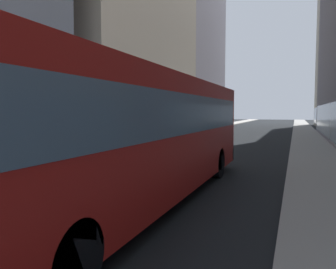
% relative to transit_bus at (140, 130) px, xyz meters
% --- Properties ---
extents(ground_plane, '(120.00, 120.00, 0.00)m').
position_rel_transit_bus_xyz_m(ground_plane, '(-1.20, 28.66, -1.78)').
color(ground_plane, black).
extents(sidewalk_left, '(2.40, 110.00, 0.15)m').
position_rel_transit_bus_xyz_m(sidewalk_left, '(-6.90, 28.66, -1.70)').
color(sidewalk_left, '#9E9991').
rests_on(sidewalk_left, ground).
extents(sidewalk_right, '(2.40, 110.00, 0.15)m').
position_rel_transit_bus_xyz_m(sidewalk_right, '(4.50, 28.66, -1.70)').
color(sidewalk_right, gray).
rests_on(sidewalk_right, ground).
extents(building_left_far, '(9.57, 21.20, 23.04)m').
position_rel_transit_bus_xyz_m(building_left_far, '(-13.10, 40.63, 9.73)').
color(building_left_far, slate).
rests_on(building_left_far, ground).
extents(transit_bus, '(2.78, 11.53, 3.05)m').
position_rel_transit_bus_xyz_m(transit_bus, '(0.00, 0.00, 0.00)').
color(transit_bus, red).
rests_on(transit_bus, ground).
extents(car_white_van, '(1.88, 4.32, 1.62)m').
position_rel_transit_bus_xyz_m(car_white_van, '(-4.00, 23.48, -0.95)').
color(car_white_van, silver).
rests_on(car_white_van, ground).
extents(car_blue_hatchback, '(1.74, 4.49, 1.62)m').
position_rel_transit_bus_xyz_m(car_blue_hatchback, '(-4.00, 5.50, -0.95)').
color(car_blue_hatchback, '#4C6BB7').
rests_on(car_blue_hatchback, ground).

